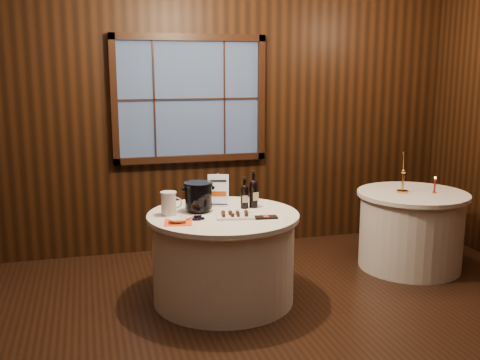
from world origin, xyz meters
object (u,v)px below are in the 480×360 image
object	(u,v)px
port_bottle_left	(244,195)
chocolate_plate	(235,215)
brass_candlestick	(403,178)
grape_bunch	(198,218)
red_candle	(435,187)
cracker_bowl	(178,220)
glass_pitcher	(169,203)
sign_stand	(219,195)
main_table	(223,257)
ice_bucket	(198,196)
port_bottle_right	(253,192)
side_table	(411,230)
chocolate_box	(266,217)

from	to	relation	value
port_bottle_left	chocolate_plate	bearing A→B (deg)	-114.99
port_bottle_left	brass_candlestick	bearing A→B (deg)	11.92
chocolate_plate	grape_bunch	bearing A→B (deg)	-179.79
red_candle	port_bottle_left	bearing A→B (deg)	-177.60
port_bottle_left	cracker_bowl	size ratio (longest dim) A/B	1.95
chocolate_plate	cracker_bowl	distance (m)	0.48
port_bottle_left	glass_pitcher	xyz separation A→B (m)	(-0.67, -0.05, -0.02)
sign_stand	main_table	bearing A→B (deg)	-79.56
ice_bucket	brass_candlestick	world-z (taller)	brass_candlestick
port_bottle_right	grape_bunch	size ratio (longest dim) A/B	2.07
side_table	port_bottle_right	distance (m)	1.78
main_table	brass_candlestick	xyz separation A→B (m)	(1.89, 0.32, 0.53)
main_table	side_table	size ratio (longest dim) A/B	1.19
side_table	cracker_bowl	distance (m)	2.49
brass_candlestick	glass_pitcher	bearing A→B (deg)	-174.20
brass_candlestick	red_candle	distance (m)	0.32
cracker_bowl	glass_pitcher	bearing A→B (deg)	97.27
grape_bunch	cracker_bowl	xyz separation A→B (m)	(-0.17, -0.04, 0.00)
main_table	glass_pitcher	size ratio (longest dim) A/B	6.55
glass_pitcher	cracker_bowl	distance (m)	0.27
sign_stand	red_candle	xyz separation A→B (m)	(2.15, -0.06, -0.04)
sign_stand	cracker_bowl	xyz separation A→B (m)	(-0.43, -0.45, -0.08)
grape_bunch	brass_candlestick	world-z (taller)	brass_candlestick
cracker_bowl	port_bottle_right	bearing A→B (deg)	23.95
port_bottle_right	glass_pitcher	distance (m)	0.76
port_bottle_right	brass_candlestick	size ratio (longest dim) A/B	0.79
port_bottle_left	red_candle	size ratio (longest dim) A/B	1.68
main_table	grape_bunch	world-z (taller)	grape_bunch
glass_pitcher	cracker_bowl	bearing A→B (deg)	-69.59
side_table	ice_bucket	bearing A→B (deg)	-175.36
chocolate_box	cracker_bowl	xyz separation A→B (m)	(-0.71, 0.06, 0.01)
ice_bucket	glass_pitcher	size ratio (longest dim) A/B	1.29
port_bottle_left	port_bottle_right	size ratio (longest dim) A/B	0.85
port_bottle_left	ice_bucket	distance (m)	0.41
main_table	brass_candlestick	distance (m)	1.99
main_table	grape_bunch	size ratio (longest dim) A/B	8.15
chocolate_plate	grape_bunch	distance (m)	0.31
main_table	port_bottle_left	size ratio (longest dim) A/B	4.63
main_table	chocolate_box	size ratio (longest dim) A/B	6.96
port_bottle_left	brass_candlestick	distance (m)	1.68
chocolate_plate	brass_candlestick	xyz separation A→B (m)	(1.83, 0.46, 0.13)
ice_bucket	chocolate_plate	distance (m)	0.38
ice_bucket	brass_candlestick	xyz separation A→B (m)	(2.08, 0.19, 0.02)
port_bottle_right	grape_bunch	world-z (taller)	port_bottle_right
side_table	glass_pitcher	size ratio (longest dim) A/B	5.52
main_table	ice_bucket	distance (m)	0.56
ice_bucket	red_candle	world-z (taller)	ice_bucket
red_candle	main_table	bearing A→B (deg)	-174.56
glass_pitcher	side_table	bearing A→B (deg)	18.30
sign_stand	port_bottle_left	bearing A→B (deg)	-19.47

